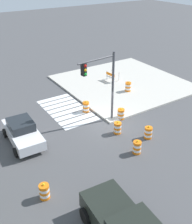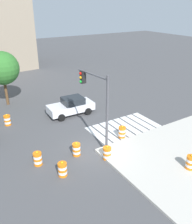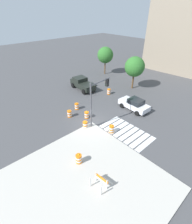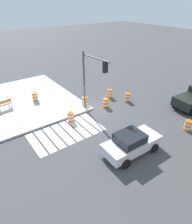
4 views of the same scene
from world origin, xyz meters
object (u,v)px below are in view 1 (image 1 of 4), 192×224
at_px(traffic_barrel_near_corner, 118,128).
at_px(traffic_barrel_crosswalk_end, 44,191).
at_px(traffic_barrel_median_far, 137,147).
at_px(traffic_barrel_on_sidewalk, 128,87).
at_px(traffic_light_pole, 102,78).
at_px(traffic_barrel_median_near, 86,107).
at_px(construction_barricade, 112,76).
at_px(traffic_barrel_lane_center, 148,133).
at_px(traffic_barrel_far_curb, 121,114).
at_px(sports_car, 22,132).

distance_m(traffic_barrel_near_corner, traffic_barrel_crosswalk_end, 7.75).
bearing_deg(traffic_barrel_median_far, traffic_barrel_on_sidewalk, -35.32).
bearing_deg(traffic_barrel_on_sidewalk, traffic_light_pole, 122.37).
xyz_separation_m(traffic_barrel_median_near, construction_barricade, (4.16, -5.69, 0.27)).
height_order(traffic_barrel_near_corner, traffic_barrel_lane_center, same).
bearing_deg(traffic_barrel_crosswalk_end, traffic_barrel_near_corner, -67.38).
relative_size(traffic_barrel_lane_center, traffic_barrel_on_sidewalk, 1.00).
height_order(traffic_barrel_far_curb, traffic_barrel_lane_center, same).
height_order(sports_car, traffic_barrel_median_far, sports_car).
height_order(traffic_barrel_crosswalk_end, traffic_barrel_median_far, same).
height_order(traffic_barrel_lane_center, construction_barricade, construction_barricade).
bearing_deg(construction_barricade, traffic_barrel_median_far, 152.08).
distance_m(sports_car, traffic_barrel_near_corner, 6.88).
bearing_deg(traffic_barrel_on_sidewalk, traffic_barrel_crosswalk_end, 123.69).
bearing_deg(traffic_barrel_crosswalk_end, traffic_barrel_median_far, -87.16).
distance_m(sports_car, traffic_barrel_median_near, 6.21).
bearing_deg(traffic_barrel_far_curb, traffic_barrel_median_far, 155.98).
xyz_separation_m(traffic_barrel_crosswalk_end, traffic_barrel_median_far, (0.34, -6.79, 0.00)).
distance_m(traffic_barrel_crosswalk_end, traffic_barrel_lane_center, 8.73).
relative_size(traffic_barrel_median_far, construction_barricade, 0.78).
height_order(traffic_barrel_crosswalk_end, traffic_barrel_on_sidewalk, traffic_barrel_on_sidewalk).
bearing_deg(traffic_light_pole, construction_barricade, -41.17).
xyz_separation_m(sports_car, traffic_barrel_median_near, (1.40, -6.04, -0.36)).
xyz_separation_m(traffic_barrel_far_curb, traffic_barrel_on_sidewalk, (3.75, -3.76, 0.15)).
bearing_deg(traffic_light_pole, traffic_barrel_median_near, -0.30).
xyz_separation_m(traffic_barrel_crosswalk_end, traffic_light_pole, (4.78, -6.89, 3.46)).
bearing_deg(traffic_barrel_median_far, traffic_light_pole, -1.35).
bearing_deg(traffic_barrel_median_near, traffic_barrel_lane_center, -163.60).
xyz_separation_m(sports_car, traffic_barrel_lane_center, (-4.48, -7.77, -0.36)).
distance_m(traffic_barrel_near_corner, traffic_barrel_lane_center, 2.27).
height_order(traffic_barrel_crosswalk_end, construction_barricade, construction_barricade).
bearing_deg(traffic_barrel_far_curb, traffic_barrel_near_corner, 135.82).
bearing_deg(traffic_barrel_near_corner, traffic_barrel_far_curb, -44.18).
xyz_separation_m(traffic_barrel_on_sidewalk, traffic_light_pole, (-3.50, 5.52, 3.31)).
bearing_deg(traffic_light_pole, traffic_barrel_lane_center, -153.65).
relative_size(traffic_barrel_crosswalk_end, traffic_barrel_on_sidewalk, 1.00).
distance_m(sports_car, traffic_barrel_on_sidewalk, 11.83).
distance_m(sports_car, traffic_barrel_far_curb, 7.89).
xyz_separation_m(traffic_barrel_near_corner, traffic_barrel_median_near, (4.16, 0.25, 0.00)).
xyz_separation_m(sports_car, traffic_barrel_far_curb, (-1.21, -7.79, -0.36)).
relative_size(traffic_barrel_median_near, traffic_barrel_lane_center, 1.00).
distance_m(traffic_barrel_crosswalk_end, traffic_barrel_median_far, 6.79).
height_order(sports_car, traffic_barrel_median_near, sports_car).
bearing_deg(traffic_barrel_crosswalk_end, traffic_barrel_median_near, -44.05).
relative_size(traffic_barrel_crosswalk_end, traffic_light_pole, 0.19).
bearing_deg(traffic_barrel_median_far, sports_car, 47.66).
xyz_separation_m(traffic_barrel_far_curb, construction_barricade, (6.77, -3.94, 0.27)).
relative_size(traffic_barrel_median_near, traffic_light_pole, 0.19).
xyz_separation_m(traffic_barrel_near_corner, traffic_light_pole, (1.79, 0.26, 3.46)).
height_order(traffic_barrel_far_curb, construction_barricade, construction_barricade).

